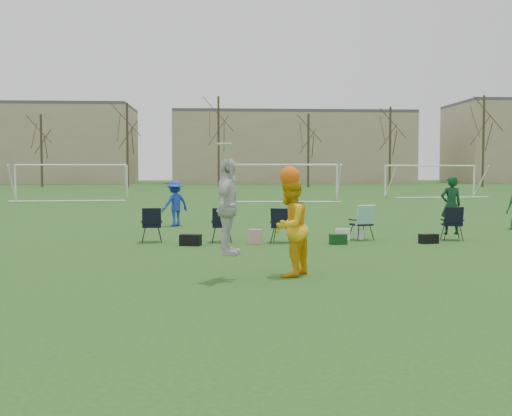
{
  "coord_description": "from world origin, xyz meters",
  "views": [
    {
      "loc": [
        -0.23,
        -9.88,
        1.99
      ],
      "look_at": [
        0.55,
        2.94,
        1.25
      ],
      "focal_mm": 45.0,
      "sensor_mm": 36.0,
      "label": 1
    }
  ],
  "objects": [
    {
      "name": "goal_mid",
      "position": [
        4.0,
        32.0,
        1.92
      ],
      "size": [
        7.4,
        0.63,
        2.46
      ],
      "rotation": [
        0.0,
        0.0,
        -0.07
      ],
      "color": "white",
      "rests_on": "ground"
    },
    {
      "name": "goal_right",
      "position": [
        16.0,
        38.0,
        1.92
      ],
      "size": [
        7.35,
        1.14,
        2.46
      ],
      "rotation": [
        0.0,
        0.0,
        0.14
      ],
      "color": "white",
      "rests_on": "ground"
    },
    {
      "name": "tree_line",
      "position": [
        0.24,
        69.85,
        5.09
      ],
      "size": [
        110.28,
        3.28,
        11.4
      ],
      "color": "#382B21",
      "rests_on": "ground"
    },
    {
      "name": "goal_left",
      "position": [
        -10.0,
        34.0,
        1.92
      ],
      "size": [
        7.39,
        0.76,
        2.46
      ],
      "rotation": [
        0.0,
        0.0,
        0.09
      ],
      "color": "white",
      "rests_on": "ground"
    },
    {
      "name": "building_row",
      "position": [
        6.73,
        96.0,
        5.99
      ],
      "size": [
        126.0,
        16.0,
        13.0
      ],
      "color": "tan",
      "rests_on": "ground"
    },
    {
      "name": "sideline_setup",
      "position": [
        2.84,
        8.13,
        0.55
      ],
      "size": [
        9.28,
        1.79,
        1.85
      ],
      "color": "#0E361C",
      "rests_on": "ground"
    },
    {
      "name": "ground",
      "position": [
        0.0,
        0.0,
        0.0
      ],
      "size": [
        260.0,
        260.0,
        0.0
      ],
      "primitive_type": "plane",
      "color": "#224A17",
      "rests_on": "ground"
    },
    {
      "name": "center_contest",
      "position": [
        0.69,
        1.99,
        1.12
      ],
      "size": [
        2.05,
        1.54,
        2.5
      ],
      "color": "silver",
      "rests_on": "ground"
    },
    {
      "name": "fielder_blue",
      "position": [
        -1.74,
        13.35,
        0.83
      ],
      "size": [
        1.22,
        1.14,
        1.65
      ],
      "primitive_type": "imported",
      "rotation": [
        0.0,
        0.0,
        3.81
      ],
      "color": "#1738AE",
      "rests_on": "ground"
    }
  ]
}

